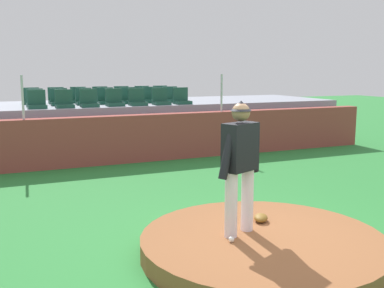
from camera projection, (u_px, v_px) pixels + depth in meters
name	position (u px, v px, depth m)	size (l,w,h in m)	color
ground_plane	(262.00, 254.00, 6.18)	(60.00, 60.00, 0.00)	#2A7E35
pitchers_mound	(263.00, 245.00, 6.16)	(3.31, 3.31, 0.26)	brown
pitcher	(240.00, 158.00, 6.07)	(0.79, 0.43, 1.81)	white
baseball	(231.00, 239.00, 5.91)	(0.07, 0.07, 0.07)	white
fielding_glove	(261.00, 218.00, 6.71)	(0.30, 0.20, 0.11)	brown
brick_barrier	(126.00, 139.00, 12.23)	(15.59, 0.40, 1.27)	#943F38
fence_post_left	(23.00, 97.00, 11.03)	(0.06, 0.06, 1.07)	silver
fence_post_right	(222.00, 93.00, 13.17)	(0.06, 0.06, 1.07)	silver
bleacher_platform	(104.00, 125.00, 14.53)	(15.36, 3.81, 1.44)	#8B909F
stadium_chair_0	(37.00, 103.00, 12.33)	(0.48, 0.44, 0.50)	#1D4C3C
stadium_chair_1	(64.00, 102.00, 12.56)	(0.48, 0.44, 0.50)	#1D4C3C
stadium_chair_2	(89.00, 101.00, 12.85)	(0.48, 0.44, 0.50)	#1D4C3C
stadium_chair_3	(114.00, 101.00, 13.17)	(0.48, 0.44, 0.50)	#1D4C3C
stadium_chair_4	(137.00, 100.00, 13.39)	(0.48, 0.44, 0.50)	#1D4C3C
stadium_chair_5	(161.00, 99.00, 13.68)	(0.48, 0.44, 0.50)	#1D4C3C
stadium_chair_6	(181.00, 99.00, 13.94)	(0.48, 0.44, 0.50)	#1D4C3C
stadium_chair_7	(35.00, 101.00, 13.12)	(0.48, 0.44, 0.50)	#1D4C3C
stadium_chair_8	(59.00, 100.00, 13.42)	(0.48, 0.44, 0.50)	#1D4C3C
stadium_chair_9	(84.00, 99.00, 13.67)	(0.48, 0.44, 0.50)	#1D4C3C
stadium_chair_10	(106.00, 99.00, 13.96)	(0.48, 0.44, 0.50)	#1D4C3C
stadium_chair_11	(129.00, 98.00, 14.21)	(0.48, 0.44, 0.50)	#1D4C3C
stadium_chair_12	(150.00, 98.00, 14.51)	(0.48, 0.44, 0.50)	#1D4C3C
stadium_chair_13	(171.00, 97.00, 14.77)	(0.48, 0.44, 0.50)	#1D4C3C
stadium_chair_14	(31.00, 99.00, 13.92)	(0.48, 0.44, 0.50)	#1D4C3C
stadium_chair_15	(56.00, 98.00, 14.22)	(0.48, 0.44, 0.50)	#1D4C3C
stadium_chair_16	(79.00, 98.00, 14.50)	(0.48, 0.44, 0.50)	#1D4C3C
stadium_chair_17	(101.00, 97.00, 14.79)	(0.48, 0.44, 0.50)	#1D4C3C
stadium_chair_18	(122.00, 97.00, 15.07)	(0.48, 0.44, 0.50)	#1D4C3C
stadium_chair_19	(143.00, 96.00, 15.31)	(0.48, 0.44, 0.50)	#1D4C3C
stadium_chair_20	(161.00, 96.00, 15.61)	(0.48, 0.44, 0.50)	#1D4C3C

